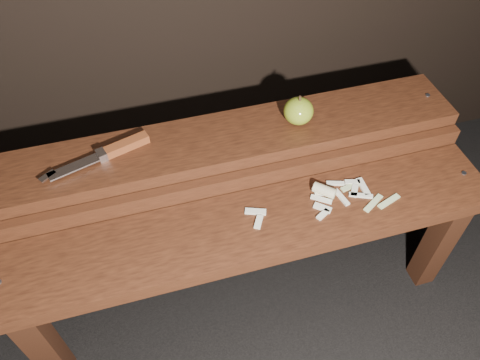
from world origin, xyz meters
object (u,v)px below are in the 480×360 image
object	(u,v)px
bench_front_tier	(254,243)
bench_rear_tier	(229,160)
apple	(298,111)
knife	(114,150)

from	to	relation	value
bench_front_tier	bench_rear_tier	distance (m)	0.23
bench_rear_tier	apple	distance (m)	0.22
apple	knife	size ratio (longest dim) A/B	0.31
bench_front_tier	apple	xyz separation A→B (m)	(0.18, 0.23, 0.18)
bench_front_tier	knife	size ratio (longest dim) A/B	4.58
bench_rear_tier	knife	world-z (taller)	knife
bench_front_tier	bench_rear_tier	world-z (taller)	bench_rear_tier
bench_front_tier	apple	distance (m)	0.35
bench_rear_tier	knife	size ratio (longest dim) A/B	4.58
bench_front_tier	bench_rear_tier	xyz separation A→B (m)	(0.00, 0.23, 0.06)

